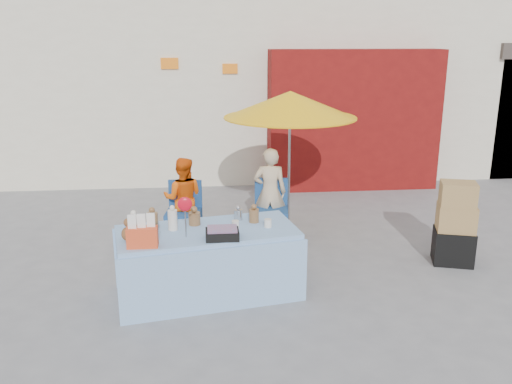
{
  "coord_description": "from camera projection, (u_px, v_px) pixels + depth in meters",
  "views": [
    {
      "loc": [
        -0.59,
        -5.73,
        2.85
      ],
      "look_at": [
        0.01,
        0.6,
        1.0
      ],
      "focal_mm": 38.0,
      "sensor_mm": 36.0,
      "label": 1
    }
  ],
  "objects": [
    {
      "name": "vendor_beige",
      "position": [
        270.0,
        192.0,
        7.85
      ],
      "size": [
        0.51,
        0.37,
        1.31
      ],
      "primitive_type": "imported",
      "rotation": [
        0.0,
        0.0,
        3.01
      ],
      "color": "#CCB390",
      "rests_on": "ground"
    },
    {
      "name": "tarp_bundle",
      "position": [
        182.0,
        274.0,
        6.36
      ],
      "size": [
        0.69,
        0.57,
        0.29
      ],
      "primitive_type": "ellipsoid",
      "rotation": [
        0.0,
        0.0,
        0.07
      ],
      "color": "yellow",
      "rests_on": "ground"
    },
    {
      "name": "chair_left",
      "position": [
        184.0,
        224.0,
        7.72
      ],
      "size": [
        0.54,
        0.53,
        0.85
      ],
      "rotation": [
        0.0,
        0.0,
        -0.13
      ],
      "color": "navy",
      "rests_on": "ground"
    },
    {
      "name": "chair_right",
      "position": [
        271.0,
        221.0,
        7.83
      ],
      "size": [
        0.54,
        0.53,
        0.85
      ],
      "rotation": [
        0.0,
        0.0,
        -0.13
      ],
      "color": "navy",
      "rests_on": "ground"
    },
    {
      "name": "vendor_orange",
      "position": [
        183.0,
        198.0,
        7.75
      ],
      "size": [
        0.63,
        0.52,
        1.19
      ],
      "primitive_type": "imported",
      "rotation": [
        0.0,
        0.0,
        3.01
      ],
      "color": "#EF590C",
      "rests_on": "ground"
    },
    {
      "name": "backdrop",
      "position": [
        249.0,
        24.0,
        12.69
      ],
      "size": [
        14.0,
        8.0,
        7.8
      ],
      "color": "silver",
      "rests_on": "ground"
    },
    {
      "name": "umbrella",
      "position": [
        290.0,
        105.0,
        7.68
      ],
      "size": [
        1.9,
        1.9,
        2.09
      ],
      "color": "gray",
      "rests_on": "ground"
    },
    {
      "name": "ground",
      "position": [
        260.0,
        288.0,
        6.33
      ],
      "size": [
        80.0,
        80.0,
        0.0
      ],
      "primitive_type": "plane",
      "color": "slate",
      "rests_on": "ground"
    },
    {
      "name": "box_stack",
      "position": [
        455.0,
        226.0,
        6.91
      ],
      "size": [
        0.58,
        0.52,
        1.09
      ],
      "rotation": [
        0.0,
        0.0,
        -0.29
      ],
      "color": "black",
      "rests_on": "ground"
    },
    {
      "name": "market_table",
      "position": [
        207.0,
        261.0,
        6.09
      ],
      "size": [
        2.16,
        1.3,
        1.22
      ],
      "rotation": [
        0.0,
        0.0,
        0.19
      ],
      "color": "#89B1DC",
      "rests_on": "ground"
    }
  ]
}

